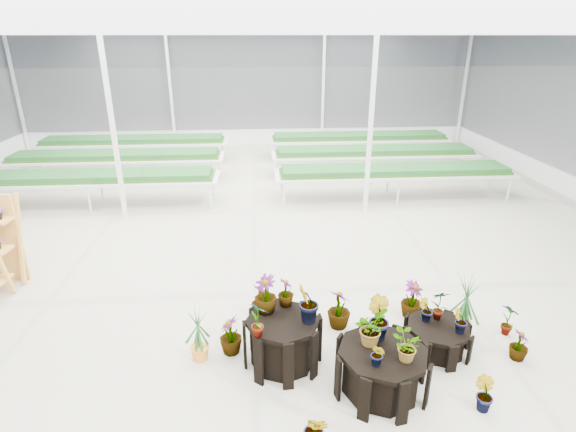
{
  "coord_description": "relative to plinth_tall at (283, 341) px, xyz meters",
  "views": [
    {
      "loc": [
        0.25,
        -6.54,
        4.2
      ],
      "look_at": [
        0.78,
        0.62,
        1.3
      ],
      "focal_mm": 28.0,
      "sensor_mm": 36.0,
      "label": 1
    }
  ],
  "objects": [
    {
      "name": "ground_plane",
      "position": [
        -0.55,
        1.55,
        -0.35
      ],
      "size": [
        24.0,
        24.0,
        0.0
      ],
      "primitive_type": "plane",
      "color": "gray",
      "rests_on": "ground"
    },
    {
      "name": "plinth_mid",
      "position": [
        1.2,
        -0.6,
        -0.05
      ],
      "size": [
        1.34,
        1.34,
        0.61
      ],
      "primitive_type": "cylinder",
      "rotation": [
        0.0,
        0.0,
        0.18
      ],
      "color": "black",
      "rests_on": "ground"
    },
    {
      "name": "nursery_benches",
      "position": [
        -0.55,
        8.75,
        0.07
      ],
      "size": [
        16.0,
        7.0,
        0.84
      ],
      "primitive_type": null,
      "color": "silver",
      "rests_on": "ground"
    },
    {
      "name": "nursery_plants",
      "position": [
        0.97,
        0.07,
        0.18
      ],
      "size": [
        4.89,
        3.29,
        1.29
      ],
      "color": "#1C4C1F",
      "rests_on": "ground"
    },
    {
      "name": "steel_frame",
      "position": [
        -0.55,
        1.55,
        1.9
      ],
      "size": [
        18.0,
        24.0,
        4.5
      ],
      "primitive_type": null,
      "color": "silver",
      "rests_on": "ground"
    },
    {
      "name": "greenhouse_shell",
      "position": [
        -0.55,
        1.55,
        1.9
      ],
      "size": [
        18.0,
        24.0,
        4.5
      ],
      "primitive_type": null,
      "color": "white",
      "rests_on": "ground"
    },
    {
      "name": "plinth_low",
      "position": [
        2.2,
        0.1,
        -0.14
      ],
      "size": [
        0.98,
        0.98,
        0.41
      ],
      "primitive_type": "cylinder",
      "rotation": [
        0.0,
        0.0,
        0.08
      ],
      "color": "black",
      "rests_on": "ground"
    },
    {
      "name": "plinth_tall",
      "position": [
        0.0,
        0.0,
        0.0
      ],
      "size": [
        1.1,
        1.1,
        0.7
      ],
      "primitive_type": "cylinder",
      "rotation": [
        0.0,
        0.0,
        0.08
      ],
      "color": "black",
      "rests_on": "ground"
    }
  ]
}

